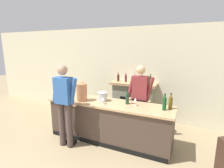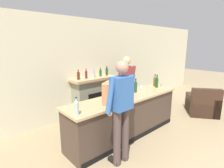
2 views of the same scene
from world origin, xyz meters
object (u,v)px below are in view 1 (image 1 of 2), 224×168
object	(u,v)px
ice_bucket_steel	(102,97)
fireplace_stone	(133,101)
wine_bottle_burgundy_dark	(127,97)
wine_bottle_cabernet_heavy	(57,92)
wine_bottle_riesling_slim	(164,103)
wine_glass_front_right	(135,100)
copper_dispenser	(82,91)
person_bartender	(140,98)
wine_glass_near_bucket	(103,99)
wine_bottle_merlot_tall	(171,102)
person_customer	(64,103)

from	to	relation	value
ice_bucket_steel	fireplace_stone	bearing A→B (deg)	76.54
wine_bottle_burgundy_dark	wine_bottle_cabernet_heavy	bearing A→B (deg)	-171.44
wine_bottle_riesling_slim	wine_glass_front_right	distance (m)	0.61
ice_bucket_steel	copper_dispenser	bearing A→B (deg)	-156.68
person_bartender	wine_glass_near_bucket	size ratio (longest dim) A/B	10.56
fireplace_stone	wine_bottle_merlot_tall	distance (m)	1.78
copper_dispenser	wine_glass_front_right	distance (m)	1.26
copper_dispenser	fireplace_stone	bearing A→B (deg)	63.58
fireplace_stone	wine_bottle_burgundy_dark	distance (m)	1.43
ice_bucket_steel	wine_bottle_riesling_slim	xyz separation A→B (m)	(1.40, -0.03, 0.05)
wine_bottle_riesling_slim	wine_glass_near_bucket	distance (m)	1.29
person_bartender	wine_bottle_riesling_slim	xyz separation A→B (m)	(0.64, -0.51, 0.11)
person_customer	wine_glass_front_right	xyz separation A→B (m)	(1.35, 0.67, 0.04)
copper_dispenser	wine_bottle_burgundy_dark	distance (m)	1.07
wine_glass_front_right	copper_dispenser	bearing A→B (deg)	-171.06
fireplace_stone	person_customer	bearing A→B (deg)	-113.68
ice_bucket_steel	wine_bottle_burgundy_dark	size ratio (longest dim) A/B	0.69
person_customer	person_bartender	bearing A→B (deg)	40.86
fireplace_stone	person_bartender	size ratio (longest dim) A/B	0.82
person_bartender	copper_dispenser	world-z (taller)	person_bartender
fireplace_stone	wine_bottle_cabernet_heavy	size ratio (longest dim) A/B	4.78
person_customer	fireplace_stone	bearing A→B (deg)	66.32
wine_glass_near_bucket	person_bartender	bearing A→B (deg)	46.47
wine_bottle_cabernet_heavy	wine_bottle_merlot_tall	size ratio (longest dim) A/B	0.92
person_bartender	wine_bottle_merlot_tall	world-z (taller)	person_bartender
person_customer	wine_bottle_cabernet_heavy	bearing A→B (deg)	144.28
fireplace_stone	wine_bottle_cabernet_heavy	distance (m)	2.21
wine_bottle_merlot_tall	wine_glass_near_bucket	size ratio (longest dim) A/B	1.97
wine_bottle_cabernet_heavy	ice_bucket_steel	bearing A→B (deg)	11.66
copper_dispenser	wine_bottle_burgundy_dark	xyz separation A→B (m)	(1.04, 0.22, -0.09)
copper_dispenser	wine_bottle_burgundy_dark	size ratio (longest dim) A/B	1.43
wine_bottle_burgundy_dark	fireplace_stone	bearing A→B (deg)	102.14
wine_bottle_cabernet_heavy	wine_glass_front_right	distance (m)	1.96
person_customer	wine_bottle_riesling_slim	size ratio (longest dim) A/B	5.33
person_bartender	wine_bottle_cabernet_heavy	xyz separation A→B (m)	(-1.92, -0.72, 0.09)
ice_bucket_steel	wine_glass_front_right	bearing A→B (deg)	0.33
fireplace_stone	wine_bottle_riesling_slim	bearing A→B (deg)	-51.73
person_customer	ice_bucket_steel	xyz separation A→B (m)	(0.56, 0.67, 0.03)
copper_dispenser	wine_glass_near_bucket	xyz separation A→B (m)	(0.56, -0.01, -0.12)
ice_bucket_steel	wine_bottle_riesling_slim	bearing A→B (deg)	-1.12
ice_bucket_steel	person_customer	bearing A→B (deg)	-130.02
wine_glass_front_right	person_bartender	bearing A→B (deg)	93.69
person_customer	wine_bottle_cabernet_heavy	distance (m)	0.74
fireplace_stone	wine_glass_near_bucket	distance (m)	1.62
copper_dispenser	wine_glass_front_right	bearing A→B (deg)	8.94
wine_bottle_cabernet_heavy	wine_bottle_riesling_slim	world-z (taller)	wine_bottle_riesling_slim
copper_dispenser	wine_glass_front_right	world-z (taller)	copper_dispenser
ice_bucket_steel	wine_glass_near_bucket	world-z (taller)	ice_bucket_steel
person_bartender	copper_dispenser	bearing A→B (deg)	-150.96
fireplace_stone	wine_glass_near_bucket	world-z (taller)	fireplace_stone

